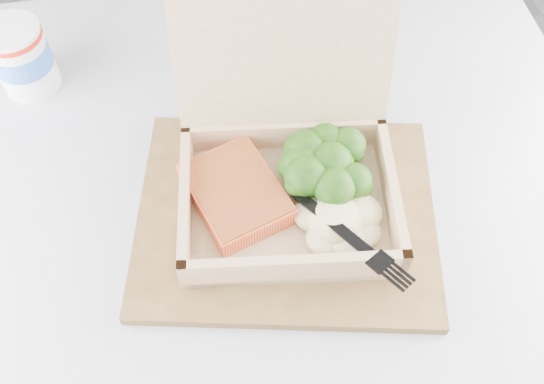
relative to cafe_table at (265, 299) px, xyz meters
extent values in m
plane|color=#9B9BA1|center=(0.44, 0.36, -0.56)|extent=(4.00, 4.00, 0.00)
cylinder|color=black|center=(0.00, 0.00, -0.20)|extent=(0.09, 0.09, 0.72)
cube|color=#A9ABB3|center=(0.00, 0.00, 0.18)|extent=(0.88, 0.88, 0.03)
cube|color=brown|center=(0.03, 0.01, 0.20)|extent=(0.37, 0.33, 0.01)
cube|color=tan|center=(0.03, 0.01, 0.21)|extent=(0.25, 0.21, 0.01)
cube|color=tan|center=(-0.08, 0.03, 0.23)|extent=(0.04, 0.18, 0.05)
cube|color=tan|center=(0.14, -0.01, 0.23)|extent=(0.04, 0.18, 0.05)
cube|color=tan|center=(0.02, -0.07, 0.23)|extent=(0.23, 0.04, 0.05)
cube|color=tan|center=(0.04, 0.09, 0.23)|extent=(0.23, 0.04, 0.05)
cube|color=tan|center=(0.05, 0.12, 0.33)|extent=(0.23, 0.09, 0.17)
cube|color=#FF6831|center=(-0.02, 0.03, 0.23)|extent=(0.12, 0.14, 0.02)
ellipsoid|color=beige|center=(0.07, -0.03, 0.23)|extent=(0.09, 0.08, 0.03)
cube|color=black|center=(0.04, 0.01, 0.25)|extent=(0.07, 0.10, 0.01)
cube|color=black|center=(0.08, -0.06, 0.25)|extent=(0.04, 0.05, 0.01)
cylinder|color=white|center=(-0.25, 0.27, 0.24)|extent=(0.07, 0.07, 0.09)
cylinder|color=blue|center=(-0.25, 0.27, 0.24)|extent=(0.07, 0.07, 0.03)
cylinder|color=red|center=(-0.25, 0.27, 0.28)|extent=(0.07, 0.07, 0.01)
cube|color=silver|center=(0.05, 0.17, 0.19)|extent=(0.09, 0.16, 0.00)
camera|label=1|loc=(-0.06, -0.32, 0.77)|focal=40.00mm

